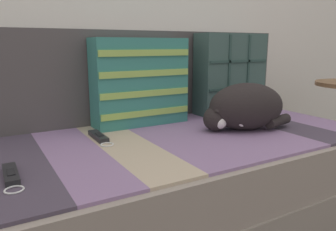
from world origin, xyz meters
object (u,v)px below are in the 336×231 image
Objects in this scene: couch at (165,180)px; game_remote_far at (11,175)px; game_remote_near at (99,137)px; sleeping_cat at (244,108)px; throw_pillow_quilted at (230,74)px; throw_pillow_striped at (139,82)px.

game_remote_far reaches higher than couch.
game_remote_near is 0.41m from game_remote_far.
throw_pillow_quilted is at bearing 59.15° from sleeping_cat.
game_remote_near is (-0.25, 0.08, 0.20)m from couch.
couch is 0.70m from throw_pillow_quilted.
game_remote_near is (-0.58, 0.17, -0.09)m from sleeping_cat.
couch is 0.63m from game_remote_far.
sleeping_cat is (0.33, -0.09, 0.29)m from couch.
sleeping_cat is (0.34, -0.31, -0.10)m from throw_pillow_striped.
game_remote_far is (-1.10, -0.39, -0.20)m from throw_pillow_quilted.
throw_pillow_striped is at bearing -179.95° from throw_pillow_quilted.
throw_pillow_quilted reaches higher than sleeping_cat.
throw_pillow_striped reaches higher than game_remote_near.
throw_pillow_striped is 2.18× the size of game_remote_far.
sleeping_cat is 0.92m from game_remote_far.
throw_pillow_striped is (-0.53, -0.00, -0.01)m from throw_pillow_quilted.
throw_pillow_quilted is 1.18m from game_remote_far.
game_remote_near is at bearing 161.09° from couch.
sleeping_cat reaches higher than couch.
game_remote_near is (-0.77, -0.14, -0.20)m from throw_pillow_quilted.
sleeping_cat is at bearing -16.35° from game_remote_near.
throw_pillow_striped is at bearing 30.69° from game_remote_near.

